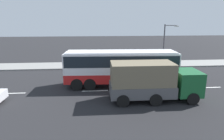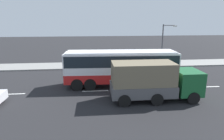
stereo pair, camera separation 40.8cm
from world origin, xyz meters
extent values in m
plane|color=black|center=(0.00, 0.00, 0.00)|extent=(120.00, 120.00, 0.00)
cube|color=gray|center=(0.00, 8.39, 0.07)|extent=(80.00, 4.00, 0.15)
cube|color=white|center=(-8.24, -1.96, 0.00)|extent=(2.40, 0.16, 0.01)
cube|color=white|center=(-0.85, -1.96, 0.00)|extent=(2.40, 0.16, 0.01)
cube|color=white|center=(7.48, -1.96, 0.00)|extent=(2.40, 0.16, 0.01)
cube|color=white|center=(10.10, -1.96, 0.00)|extent=(2.40, 0.16, 0.01)
cube|color=red|center=(1.72, -0.64, 0.98)|extent=(10.84, 2.97, 0.87)
cube|color=silver|center=(1.72, -0.64, 2.37)|extent=(10.84, 2.97, 1.91)
cube|color=black|center=(1.72, -0.64, 2.65)|extent=(10.63, 2.99, 1.05)
cube|color=black|center=(7.04, -0.88, 2.46)|extent=(0.22, 2.29, 1.52)
cube|color=silver|center=(1.72, -0.64, 3.38)|extent=(10.41, 2.81, 0.12)
cylinder|color=black|center=(5.55, 0.38, 0.55)|extent=(1.11, 0.35, 1.10)
cylinder|color=black|center=(5.44, -2.00, 0.55)|extent=(1.11, 0.35, 1.10)
cylinder|color=black|center=(-1.19, 0.69, 0.55)|extent=(1.11, 0.35, 1.10)
cylinder|color=black|center=(-1.30, -1.70, 0.55)|extent=(1.11, 0.35, 1.10)
cylinder|color=black|center=(-2.39, 0.74, 0.55)|extent=(1.11, 0.35, 1.10)
cylinder|color=black|center=(-2.50, -1.64, 0.55)|extent=(1.11, 0.35, 1.10)
cube|color=#19592D|center=(6.59, -4.47, 1.44)|extent=(1.94, 2.46, 1.91)
cube|color=#4C4C4F|center=(2.90, -4.43, 0.93)|extent=(5.10, 2.50, 0.90)
cube|color=#6B604C|center=(2.90, -4.43, 2.25)|extent=(4.90, 2.40, 1.74)
cylinder|color=black|center=(6.66, -3.30, 0.48)|extent=(0.96, 0.29, 0.96)
cylinder|color=black|center=(6.64, -5.64, 0.48)|extent=(0.96, 0.29, 0.96)
cylinder|color=black|center=(3.77, -3.27, 0.48)|extent=(0.96, 0.29, 0.96)
cylinder|color=black|center=(3.74, -5.61, 0.48)|extent=(0.96, 0.29, 0.96)
cylinder|color=black|center=(1.27, -3.24, 0.48)|extent=(0.96, 0.29, 0.96)
cylinder|color=black|center=(1.25, -5.58, 0.48)|extent=(0.96, 0.29, 0.96)
cylinder|color=black|center=(-8.50, -3.45, 0.32)|extent=(0.65, 0.22, 0.64)
cylinder|color=#38334C|center=(3.48, 6.77, 0.53)|extent=(0.14, 0.14, 0.76)
cylinder|color=#38334C|center=(3.53, 6.92, 0.53)|extent=(0.14, 0.14, 0.76)
cylinder|color=#2672B2|center=(3.51, 6.85, 1.19)|extent=(0.32, 0.32, 0.57)
sphere|color=#9E7051|center=(3.51, 6.85, 1.57)|extent=(0.20, 0.20, 0.20)
cylinder|color=#47474C|center=(8.46, 6.73, 2.96)|extent=(0.16, 0.16, 5.62)
cylinder|color=#47474C|center=(9.24, 6.73, 5.62)|extent=(1.58, 0.10, 0.10)
cube|color=silver|center=(10.03, 6.73, 5.52)|extent=(0.50, 0.24, 0.16)
camera|label=1|loc=(-0.74, -19.22, 6.37)|focal=31.83mm
camera|label=2|loc=(-1.14, -19.19, 6.37)|focal=31.83mm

